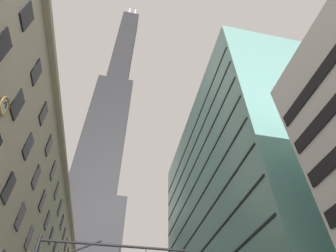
% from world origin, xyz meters
% --- Properties ---
extents(dark_skyscraper, '(25.50, 25.50, 223.50)m').
position_xyz_m(dark_skyscraper, '(-12.06, 83.55, 68.35)').
color(dark_skyscraper, black).
rests_on(dark_skyscraper, ground).
extents(glass_office_midrise, '(16.91, 46.11, 46.51)m').
position_xyz_m(glass_office_midrise, '(19.40, 29.68, 23.25)').
color(glass_office_midrise, slate).
rests_on(glass_office_midrise, ground).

